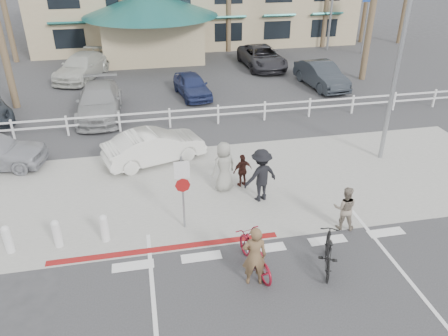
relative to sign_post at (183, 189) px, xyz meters
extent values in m
plane|color=#333335|center=(2.30, -2.20, -1.45)|extent=(140.00, 140.00, 0.00)
cube|color=#333335|center=(2.30, -4.20, -1.45)|extent=(12.00, 16.00, 0.01)
cube|color=gray|center=(2.30, 2.30, -1.44)|extent=(22.00, 7.00, 0.01)
cube|color=#333335|center=(2.30, 6.30, -1.45)|extent=(40.00, 5.00, 0.01)
cube|color=#333335|center=(2.30, 15.80, -1.45)|extent=(50.00, 16.00, 0.01)
cube|color=maroon|center=(-0.70, -1.00, -1.44)|extent=(7.00, 0.25, 0.02)
imported|color=maroon|center=(1.71, -2.39, -0.92)|extent=(1.07, 2.10, 1.05)
imported|color=brown|center=(1.55, -2.92, -0.53)|extent=(0.73, 0.54, 1.84)
imported|color=black|center=(3.77, -2.74, -0.88)|extent=(1.21, 1.95, 1.14)
imported|color=gray|center=(5.04, -1.05, -0.69)|extent=(0.90, 0.81, 1.52)
imported|color=black|center=(2.87, 1.14, -0.46)|extent=(1.44, 1.09, 1.98)
imported|color=#3D1D17|center=(2.47, 2.19, -0.79)|extent=(0.83, 0.52, 1.31)
imported|color=gray|center=(1.74, 2.09, -0.49)|extent=(1.09, 0.90, 1.91)
imported|color=silver|center=(-0.64, 4.87, -0.76)|extent=(4.43, 2.67, 1.38)
imported|color=gray|center=(-3.11, 10.62, -0.68)|extent=(2.21, 5.35, 1.55)
imported|color=navy|center=(2.00, 12.67, -0.79)|extent=(2.11, 4.07, 1.32)
imported|color=#23282E|center=(10.00, 12.80, -0.69)|extent=(2.10, 4.74, 1.51)
imported|color=beige|center=(-4.53, 17.65, -0.68)|extent=(3.94, 5.70, 1.53)
imported|color=#29292E|center=(7.63, 17.76, -0.71)|extent=(2.63, 5.38, 1.47)
camera|label=1|loc=(-1.05, -11.64, 7.10)|focal=35.00mm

